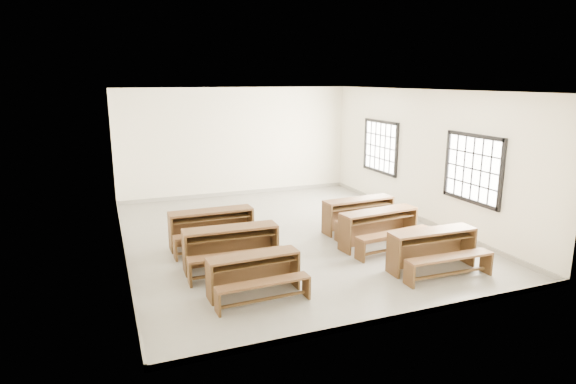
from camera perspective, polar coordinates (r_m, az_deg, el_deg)
name	(u,v)px	position (r m, az deg, el deg)	size (l,w,h in m)	color
room	(292,140)	(10.44, 0.46, 6.16)	(8.50, 8.50, 3.20)	gray
desk_set_0	(254,272)	(7.89, -3.99, -9.42)	(1.53, 0.84, 0.68)	brown
desk_set_1	(232,245)	(8.95, -6.70, -6.27)	(1.77, 0.95, 0.78)	brown
desk_set_2	(212,226)	(10.15, -8.98, -3.97)	(1.74, 0.91, 0.78)	brown
desk_set_3	(434,247)	(9.21, 16.87, -6.30)	(1.69, 0.90, 0.75)	brown
desk_set_4	(380,226)	(10.20, 10.86, -3.97)	(1.82, 1.08, 0.78)	brown
desk_set_5	(360,213)	(11.16, 8.48, -2.42)	(1.75, 0.99, 0.76)	brown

